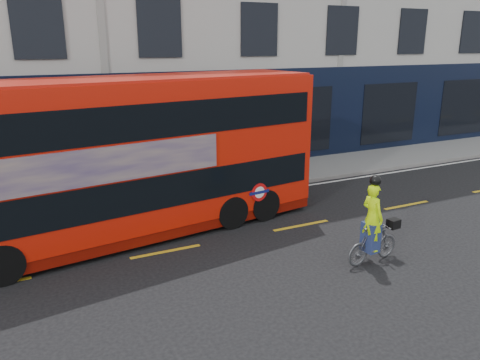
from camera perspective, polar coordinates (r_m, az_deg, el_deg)
ground at (r=10.69m, az=-6.62°, el=-11.76°), size 120.00×120.00×0.00m
pavement at (r=16.50m, az=-14.11°, el=-1.60°), size 60.00×3.00×0.12m
kerb at (r=15.10m, az=-12.92°, el=-3.18°), size 60.00×0.12×0.13m
road_edge_line at (r=14.85m, az=-12.64°, el=-3.76°), size 58.00×0.10×0.01m
lane_dashes at (r=11.97m, az=-9.02°, el=-8.60°), size 58.00×0.12×0.01m
bus at (r=12.51m, az=-13.07°, el=2.70°), size 10.61×3.72×4.19m
cyclist at (r=11.44m, az=15.90°, el=-6.27°), size 1.57×0.61×2.17m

